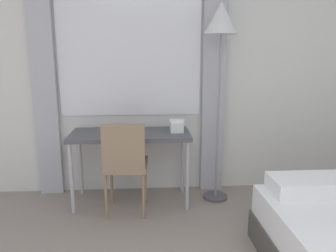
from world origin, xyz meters
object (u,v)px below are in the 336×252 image
(desk_chair, at_px, (125,161))
(standing_lamp, at_px, (221,32))
(telephone, at_px, (177,126))
(book, at_px, (125,131))
(desk, at_px, (130,139))

(desk_chair, xyz_separation_m, standing_lamp, (0.92, 0.29, 1.17))
(telephone, distance_m, book, 0.52)
(desk, xyz_separation_m, book, (-0.05, 0.02, 0.08))
(desk, xyz_separation_m, telephone, (0.46, 0.02, 0.12))
(desk_chair, distance_m, telephone, 0.64)
(desk_chair, bearing_deg, book, 95.66)
(standing_lamp, height_order, telephone, standing_lamp)
(telephone, bearing_deg, desk_chair, -149.30)
(book, bearing_deg, telephone, 0.33)
(standing_lamp, bearing_deg, telephone, 178.55)
(standing_lamp, relative_size, telephone, 10.95)
(desk, relative_size, book, 4.52)
(telephone, bearing_deg, standing_lamp, -1.45)
(desk, distance_m, standing_lamp, 1.36)
(desk, distance_m, telephone, 0.48)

